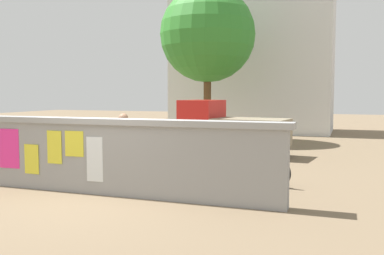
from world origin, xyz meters
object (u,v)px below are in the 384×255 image
Objects in this scene: bicycle_near at (195,161)px; auto_rickshaw_truck at (228,128)px; tree_roadside at (208,35)px; bicycle_far at (254,169)px; person_walking at (124,140)px; motorcycle at (129,152)px.

auto_rickshaw_truck is at bearing 92.45° from bicycle_near.
tree_roadside is (-2.00, 3.92, 3.71)m from auto_rickshaw_truck.
bicycle_far is at bearing -23.08° from bicycle_near.
person_walking is (-1.27, -1.41, 0.62)m from bicycle_near.
motorcycle is at bearing -88.69° from tree_roadside.
person_walking is at bearing -84.40° from tree_roadside.
person_walking is (0.73, -1.62, 0.52)m from motorcycle.
motorcycle is at bearing 114.20° from person_walking.
tree_roadside reaches higher than auto_rickshaw_truck.
bicycle_near is (2.00, -0.21, -0.10)m from motorcycle.
bicycle_near reaches higher than motorcycle.
bicycle_far is at bearing 13.27° from person_walking.
auto_rickshaw_truck is 2.32× the size of person_walking.
tree_roadside reaches higher than person_walking.
motorcycle is at bearing 165.89° from bicycle_far.
motorcycle is 3.79m from bicycle_far.
bicycle_far is at bearing -68.06° from auto_rickshaw_truck.
tree_roadside is (-0.90, 9.18, 3.62)m from person_walking.
bicycle_near is 9.12m from tree_roadside.
bicycle_far is (1.84, -4.57, -0.54)m from auto_rickshaw_truck.
person_walking reaches higher than bicycle_near.
auto_rickshaw_truck reaches higher than bicycle_near.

